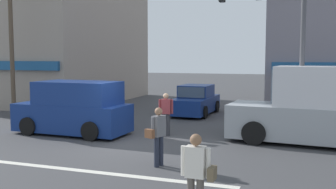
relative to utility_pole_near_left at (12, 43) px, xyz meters
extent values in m
plane|color=#3D3D3F|center=(8.31, -3.79, -3.77)|extent=(120.00, 120.00, 0.00)
cube|color=silver|center=(8.31, -7.29, -3.76)|extent=(9.00, 0.24, 0.01)
cube|color=gray|center=(-3.06, 7.53, 0.58)|extent=(10.04, 11.77, 8.68)
cylinder|color=brown|center=(0.00, 0.00, -0.15)|extent=(0.22, 0.22, 7.24)
cylinder|color=#47474C|center=(14.03, -0.97, -0.67)|extent=(0.18, 0.18, 6.20)
cube|color=navy|center=(8.63, 3.93, -3.23)|extent=(1.77, 4.13, 0.80)
cube|color=navy|center=(8.63, 4.03, -2.51)|extent=(1.59, 1.93, 0.64)
cube|color=#475666|center=(8.61, 3.07, -2.51)|extent=(1.44, 0.09, 0.54)
cylinder|color=black|center=(9.46, 2.65, -3.45)|extent=(0.19, 0.64, 0.64)
cylinder|color=black|center=(7.76, 2.68, -3.45)|extent=(0.19, 0.64, 0.64)
cylinder|color=black|center=(9.50, 5.19, -3.45)|extent=(0.19, 0.64, 0.64)
cylinder|color=black|center=(7.80, 5.22, -3.45)|extent=(0.19, 0.64, 0.64)
cube|color=#999EA3|center=(14.33, -1.68, -3.02)|extent=(5.74, 2.42, 1.20)
cube|color=silver|center=(14.88, -1.72, -1.72)|extent=(3.54, 2.15, 1.40)
cube|color=#475666|center=(13.17, -1.59, -1.72)|extent=(0.19, 1.75, 1.19)
cylinder|color=black|center=(12.52, -2.55, -3.35)|extent=(0.86, 0.30, 0.84)
cylinder|color=black|center=(12.68, -0.55, -3.35)|extent=(0.86, 0.30, 0.84)
cube|color=navy|center=(5.39, -2.90, -3.10)|extent=(4.66, 1.99, 1.10)
cube|color=navy|center=(5.69, -2.91, -2.10)|extent=(3.26, 1.91, 0.90)
cube|color=#475666|center=(4.07, -2.85, -2.10)|extent=(0.11, 1.66, 0.76)
cylinder|color=black|center=(3.94, -3.77, -3.41)|extent=(0.73, 0.22, 0.72)
cylinder|color=black|center=(4.00, -1.93, -3.41)|extent=(0.73, 0.22, 0.72)
cylinder|color=black|center=(6.79, -3.86, -3.41)|extent=(0.73, 0.22, 0.72)
cylinder|color=black|center=(6.85, -2.02, -3.41)|extent=(0.73, 0.22, 0.72)
cube|color=beige|center=(12.33, -9.48, -2.62)|extent=(0.36, 0.23, 0.58)
sphere|color=brown|center=(12.33, -9.48, -2.21)|extent=(0.22, 0.22, 0.22)
cylinder|color=beige|center=(12.09, -9.48, -2.62)|extent=(0.09, 0.09, 0.56)
cylinder|color=beige|center=(12.57, -9.49, -2.62)|extent=(0.09, 0.09, 0.56)
cube|color=brown|center=(12.65, -9.53, -2.79)|extent=(0.13, 0.28, 0.24)
cylinder|color=#333338|center=(9.15, -1.98, -3.34)|extent=(0.14, 0.14, 0.86)
cylinder|color=#333338|center=(8.98, -2.02, -3.34)|extent=(0.14, 0.14, 0.86)
cube|color=maroon|center=(9.06, -2.00, -2.62)|extent=(0.40, 0.30, 0.58)
sphere|color=tan|center=(9.06, -2.00, -2.21)|extent=(0.22, 0.22, 0.22)
cylinder|color=maroon|center=(9.30, -1.94, -2.62)|extent=(0.09, 0.09, 0.56)
cylinder|color=maroon|center=(8.83, -2.06, -2.62)|extent=(0.09, 0.09, 0.56)
cylinder|color=#232838|center=(10.39, -6.10, -3.34)|extent=(0.14, 0.14, 0.86)
cylinder|color=#232838|center=(10.32, -6.27, -3.34)|extent=(0.14, 0.14, 0.86)
cube|color=slate|center=(10.35, -6.19, -2.62)|extent=(0.34, 0.42, 0.58)
sphere|color=#9E7051|center=(10.35, -6.19, -2.21)|extent=(0.22, 0.22, 0.22)
cylinder|color=slate|center=(10.44, -5.96, -2.62)|extent=(0.09, 0.09, 0.56)
cylinder|color=slate|center=(10.26, -6.41, -2.62)|extent=(0.09, 0.09, 0.56)
cube|color=brown|center=(10.20, -6.47, -2.79)|extent=(0.30, 0.22, 0.24)
camera|label=1|loc=(14.20, -16.30, -0.70)|focal=42.00mm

